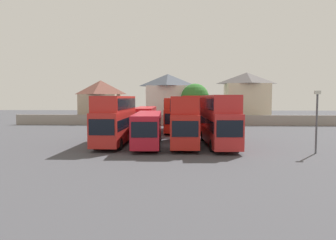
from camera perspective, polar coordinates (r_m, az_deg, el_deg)
The scene contains 14 objects.
ground at distance 50.12m, azimuth 0.80°, elevation -1.49°, with size 140.00×140.00×0.00m, color #424247.
depot_boundary_wall at distance 55.47m, azimuth 0.99°, elevation -0.02°, with size 56.00×0.50×1.80m, color gray.
bus_1 at distance 33.13m, azimuth -9.42°, elevation 0.48°, with size 2.72×10.59×4.98m.
bus_2 at distance 32.35m, azimuth -3.58°, elevation -1.20°, with size 3.10×11.89×3.28m.
bus_3 at distance 32.04m, azimuth 2.87°, elevation 0.37°, with size 2.76×10.75×4.94m.
bus_4 at distance 32.34m, azimuth 8.94°, elevation 0.48°, with size 3.10×11.79×5.07m.
bus_5 at distance 46.02m, azimuth -4.08°, elevation 0.45°, with size 2.92×11.64×3.42m.
bus_6 at distance 45.09m, azimuth 1.26°, elevation 1.32°, with size 2.64×11.46×4.76m.
bus_7 at distance 45.69m, azimuth 4.29°, elevation 1.55°, with size 2.76×10.59×5.08m.
house_terrace_left at distance 64.23m, azimuth -11.93°, elevation 3.38°, with size 7.41×7.54×8.19m.
house_terrace_centre at distance 62.08m, azimuth -0.05°, elevation 3.99°, with size 8.05×8.24×9.38m.
house_terrace_right at distance 63.22m, azimuth 13.86°, elevation 3.98°, with size 8.31×6.76×9.62m.
tree_left_of_lot at distance 57.85m, azimuth 4.84°, elevation 4.00°, with size 5.07×5.07×7.35m.
lamp_post_lot_edge at distance 30.19m, azimuth 25.08°, elevation 0.45°, with size 0.50×0.24×5.42m.
Camera 1 is at (1.63, -31.86, 4.84)m, focal length 34.05 mm.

